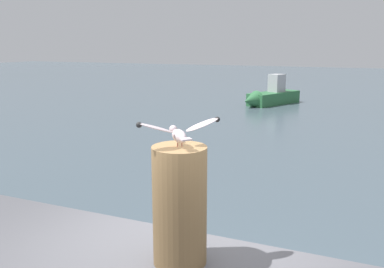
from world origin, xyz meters
name	(u,v)px	position (x,y,z in m)	size (l,w,h in m)	color
mooring_post	(180,206)	(0.10, -0.55, 2.01)	(0.43, 0.43, 0.97)	brown
seagull	(179,132)	(0.09, -0.55, 2.61)	(0.55, 0.54, 0.22)	#C67160
boat_green	(269,97)	(-3.62, 19.09, 0.45)	(2.67, 4.29, 1.76)	#2D6B3D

